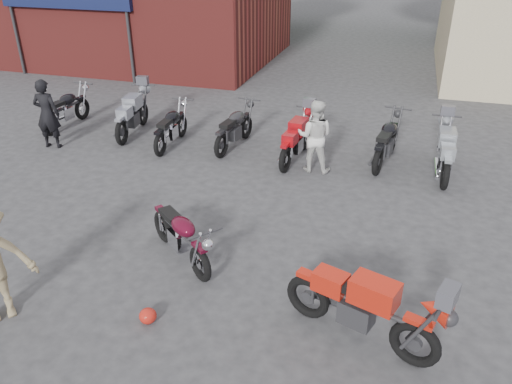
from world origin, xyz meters
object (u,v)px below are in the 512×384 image
(row_bike_2, at_px, (171,125))
(vintage_motorcycle, at_px, (181,233))
(row_bike_3, at_px, (235,126))
(row_bike_4, at_px, (296,137))
(row_bike_0, at_px, (66,107))
(row_bike_6, at_px, (446,149))
(person_light, at_px, (315,136))
(helmet, at_px, (148,316))
(person_dark, at_px, (47,114))
(row_bike_5, at_px, (387,139))
(sportbike, at_px, (363,304))
(row_bike_1, at_px, (132,112))

(row_bike_2, bearing_deg, vintage_motorcycle, -155.19)
(row_bike_3, xyz_separation_m, row_bike_4, (1.60, -0.34, 0.01))
(row_bike_0, distance_m, row_bike_6, 9.64)
(person_light, height_order, row_bike_4, person_light)
(helmet, xyz_separation_m, person_dark, (-5.19, 4.98, 0.73))
(row_bike_3, bearing_deg, row_bike_0, 96.18)
(row_bike_3, distance_m, row_bike_4, 1.64)
(row_bike_3, distance_m, row_bike_5, 3.59)
(row_bike_4, bearing_deg, sportbike, -153.21)
(sportbike, height_order, row_bike_0, sportbike)
(row_bike_1, xyz_separation_m, row_bike_5, (6.42, 0.01, -0.01))
(vintage_motorcycle, xyz_separation_m, person_dark, (-5.04, 3.51, 0.32))
(row_bike_4, xyz_separation_m, row_bike_5, (1.99, 0.45, 0.02))
(row_bike_2, height_order, row_bike_5, row_bike_5)
(row_bike_0, bearing_deg, row_bike_3, -89.04)
(row_bike_2, bearing_deg, sportbike, -138.45)
(vintage_motorcycle, xyz_separation_m, row_bike_3, (-0.74, 4.79, 0.03))
(helmet, xyz_separation_m, row_bike_5, (2.70, 6.36, 0.47))
(person_dark, bearing_deg, person_light, 175.30)
(vintage_motorcycle, distance_m, person_dark, 6.15)
(vintage_motorcycle, distance_m, person_light, 4.24)
(person_dark, bearing_deg, row_bike_6, 177.77)
(person_dark, distance_m, row_bike_6, 9.20)
(vintage_motorcycle, distance_m, row_bike_4, 4.53)
(helmet, height_order, person_light, person_light)
(person_light, bearing_deg, row_bike_5, -150.08)
(vintage_motorcycle, relative_size, row_bike_0, 0.94)
(vintage_motorcycle, bearing_deg, row_bike_0, 177.65)
(vintage_motorcycle, distance_m, row_bike_6, 6.17)
(helmet, height_order, row_bike_3, row_bike_3)
(helmet, relative_size, row_bike_1, 0.12)
(row_bike_4, bearing_deg, row_bike_5, -71.26)
(vintage_motorcycle, distance_m, row_bike_5, 5.67)
(vintage_motorcycle, xyz_separation_m, row_bike_2, (-2.26, 4.44, 0.01))
(sportbike, distance_m, row_bike_0, 10.29)
(row_bike_5, bearing_deg, row_bike_0, 99.41)
(row_bike_5, bearing_deg, person_dark, 109.20)
(row_bike_4, bearing_deg, helmet, 179.15)
(row_bike_4, distance_m, row_bike_5, 2.04)
(sportbike, relative_size, person_light, 1.28)
(person_dark, bearing_deg, sportbike, 141.46)
(row_bike_5, bearing_deg, row_bike_2, 104.32)
(row_bike_6, bearing_deg, row_bike_5, 76.45)
(sportbike, xyz_separation_m, person_light, (-1.56, 4.98, 0.21))
(person_dark, bearing_deg, helmet, 127.07)
(row_bike_3, bearing_deg, person_dark, 113.71)
(sportbike, height_order, row_bike_6, sportbike)
(row_bike_2, bearing_deg, helmet, -159.98)
(vintage_motorcycle, relative_size, person_dark, 1.06)
(row_bike_2, bearing_deg, row_bike_4, -92.05)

